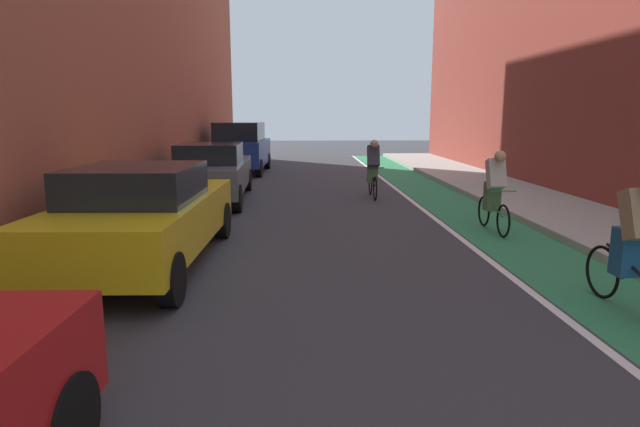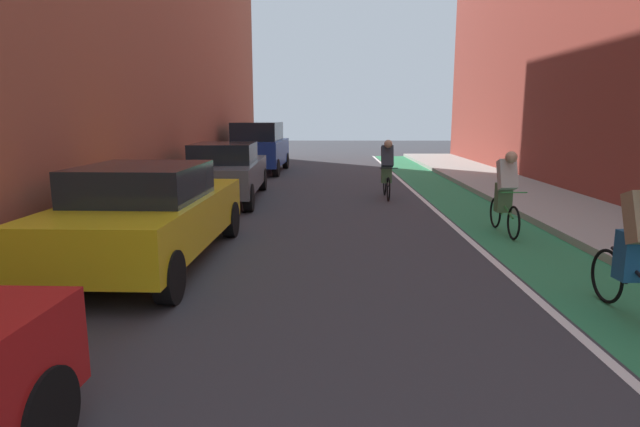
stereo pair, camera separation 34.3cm
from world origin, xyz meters
name	(u,v)px [view 1 (the left image)]	position (x,y,z in m)	size (l,w,h in m)	color
ground_plane	(332,228)	(0.00, 13.09, 0.00)	(75.17, 75.17, 0.00)	#38383D
bike_lane_paint	(460,209)	(3.23, 15.09, 0.00)	(1.60, 34.17, 0.00)	#2D8451
lane_divider_stripe	(423,209)	(2.33, 15.09, 0.00)	(0.12, 34.17, 0.00)	white
sidewalk_right	(545,206)	(5.34, 15.09, 0.07)	(2.61, 34.17, 0.14)	#A8A59E
building_facade_right	(615,37)	(7.84, 17.09, 4.30)	(2.40, 30.17, 8.61)	brown
parked_sedan_yellow_cab	(143,215)	(-2.98, 10.45, 0.79)	(2.04, 4.70, 1.53)	yellow
parked_sedan_gray	(212,171)	(-2.98, 16.61, 0.79)	(1.95, 4.80, 1.53)	#595B60
parked_suv_blue	(241,147)	(-2.98, 23.56, 1.02)	(2.14, 4.29, 1.98)	navy
cyclist_mid	(634,245)	(3.12, 8.30, 0.81)	(0.48, 1.71, 1.61)	black
cyclist_trailing	(494,189)	(3.13, 12.64, 0.84)	(0.48, 1.67, 1.59)	black
cyclist_far	(373,169)	(1.36, 16.98, 0.81)	(0.48, 1.70, 1.60)	black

